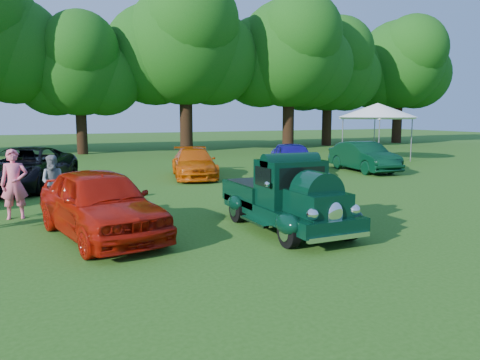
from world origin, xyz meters
name	(u,v)px	position (x,y,z in m)	size (l,w,h in m)	color
ground	(217,236)	(0.00, 0.00, 0.00)	(120.00, 120.00, 0.00)	#265213
hero_pickup	(286,199)	(1.75, -0.07, 0.73)	(2.01, 4.31, 1.68)	black
red_convertible	(100,203)	(-2.39, 1.02, 0.77)	(1.82, 4.53, 1.54)	#9F1206
back_car_black	(24,168)	(-3.94, 9.29, 0.76)	(2.52, 5.46, 1.52)	black
back_car_orange	(194,163)	(2.76, 9.61, 0.63)	(1.76, 4.33, 1.26)	#CB4F07
back_car_blue	(293,158)	(7.28, 8.86, 0.73)	(1.72, 4.28, 1.46)	#140B82
back_car_green	(364,157)	(10.91, 8.30, 0.71)	(1.50, 4.31, 1.42)	black
spectator_pink	(14,184)	(-4.16, 3.85, 0.92)	(0.67, 0.44, 1.84)	#F26380
spectator_grey	(54,182)	(-3.15, 4.91, 0.78)	(0.76, 0.59, 1.57)	gray
canopy_tent	(378,111)	(14.98, 12.17, 2.94)	(5.11, 5.11, 3.38)	white
tree_line	(104,49)	(1.38, 24.29, 7.16)	(65.24, 11.01, 11.93)	#321C10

